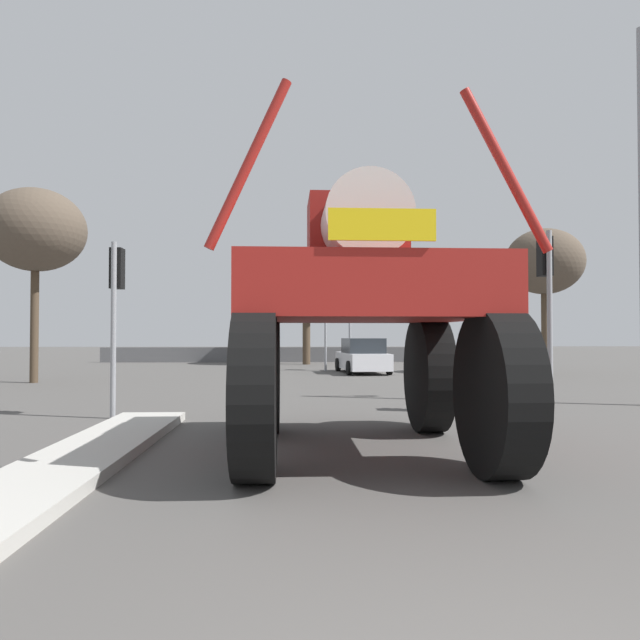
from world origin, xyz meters
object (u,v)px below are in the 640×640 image
Objects in this scene: traffic_signal_far_right at (350,318)px; bare_tree_left at (36,231)px; sedan_ahead at (363,357)px; traffic_signal_far_left at (325,308)px; oversize_sprayer at (360,314)px; bare_tree_far_center at (306,280)px; traffic_signal_near_right at (546,281)px; bare_tree_right at (544,262)px; traffic_signal_near_left at (116,290)px.

traffic_signal_far_right is 13.56m from bare_tree_left.
traffic_signal_far_left is at bearing 37.59° from sedan_ahead.
oversize_sprayer is 24.73m from bare_tree_far_center.
bare_tree_left is at bearing 38.01° from oversize_sprayer.
bare_tree_left reaches higher than traffic_signal_near_right.
bare_tree_left reaches higher than traffic_signal_far_right.
sedan_ahead is at bearing -72.69° from bare_tree_far_center.
bare_tree_far_center is at bearing -0.15° from oversize_sprayer.
traffic_signal_near_right is 15.36m from traffic_signal_far_right.
bare_tree_right is (9.29, -2.54, 1.89)m from traffic_signal_far_left.
traffic_signal_near_right is 21.49m from bare_tree_far_center.
bare_tree_far_center is (4.30, 20.88, 2.16)m from traffic_signal_near_left.
traffic_signal_far_left is (5.07, 15.08, 0.28)m from traffic_signal_near_left.
traffic_signal_far_right is (1.13, 0.01, -0.44)m from traffic_signal_far_left.
traffic_signal_near_left is 0.57× the size of bare_tree_right.
oversize_sprayer is 0.87× the size of bare_tree_right.
sedan_ahead is (2.00, 17.14, -1.28)m from oversize_sprayer.
bare_tree_left reaches higher than bare_tree_far_center.
oversize_sprayer is 0.79× the size of bare_tree_left.
traffic_signal_near_right is at bearing -75.45° from traffic_signal_far_left.
traffic_signal_far_right is (6.20, 15.09, -0.16)m from traffic_signal_near_left.
traffic_signal_near_left reaches higher than traffic_signal_far_right.
bare_tree_left reaches higher than traffic_signal_far_left.
traffic_signal_far_left is at bearing -179.52° from traffic_signal_far_right.
traffic_signal_near_right reaches higher than sedan_ahead.
traffic_signal_far_right is at bearing 0.48° from traffic_signal_far_left.
sedan_ahead is at bearing -46.71° from traffic_signal_far_left.
sedan_ahead is 1.26× the size of traffic_signal_far_right.
traffic_signal_near_left is at bearing -138.85° from bare_tree_right.
sedan_ahead is at bearing 63.79° from traffic_signal_near_left.
traffic_signal_far_right reaches higher than sedan_ahead.
traffic_signal_far_right is (1.58, 18.79, 0.46)m from oversize_sprayer.
traffic_signal_far_left is at bearing 104.55° from traffic_signal_near_right.
bare_tree_left is 1.03× the size of bare_tree_far_center.
traffic_signal_far_left is 12.51m from bare_tree_left.
oversize_sprayer reaches higher than traffic_signal_near_left.
bare_tree_right reaches higher than traffic_signal_near_right.
traffic_signal_far_right is 0.51× the size of bare_tree_far_center.
bare_tree_right is (7.74, -0.89, 4.07)m from sedan_ahead.
bare_tree_far_center reaches higher than bare_tree_right.
traffic_signal_near_left is (-4.61, 3.70, 0.62)m from oversize_sprayer.
oversize_sprayer is 5.78m from traffic_signal_near_right.
bare_tree_left reaches higher than bare_tree_right.
bare_tree_right is at bearing -31.84° from oversize_sprayer.
traffic_signal_near_right is 0.98× the size of traffic_signal_far_left.
traffic_signal_near_left is 0.92× the size of traffic_signal_near_right.
oversize_sprayer is at bearing 167.64° from sedan_ahead.
oversize_sprayer is 1.37× the size of traffic_signal_far_left.
bare_tree_right is (8.16, -2.55, 2.33)m from traffic_signal_far_right.
traffic_signal_far_left is 1.21m from traffic_signal_far_right.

